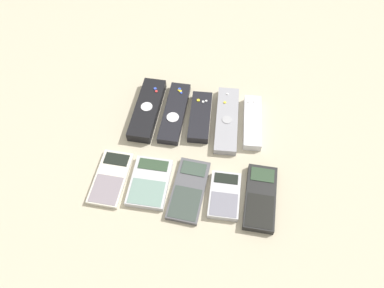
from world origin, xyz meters
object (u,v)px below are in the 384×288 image
at_px(calculator_3, 225,195).
at_px(calculator_0, 111,178).
at_px(remote_0, 147,109).
at_px(remote_1, 175,113).
at_px(remote_2, 200,117).
at_px(calculator_2, 189,190).
at_px(remote_3, 227,120).
at_px(calculator_1, 150,182).
at_px(calculator_4, 260,197).
at_px(remote_4, 252,122).

bearing_deg(calculator_3, calculator_0, 177.77).
bearing_deg(remote_0, remote_1, 3.54).
bearing_deg(calculator_3, remote_0, 135.40).
height_order(remote_1, calculator_3, remote_1).
height_order(remote_2, calculator_2, remote_2).
bearing_deg(calculator_0, remote_3, 41.53).
relative_size(remote_2, calculator_1, 1.22).
bearing_deg(calculator_3, calculator_4, 3.36).
height_order(remote_0, remote_3, remote_0).
height_order(remote_4, calculator_1, remote_4).
relative_size(calculator_0, calculator_1, 1.13).
xyz_separation_m(remote_1, calculator_1, (-0.02, -0.21, -0.00)).
distance_m(remote_1, calculator_3, 0.27).
distance_m(remote_4, calculator_0, 0.38).
bearing_deg(remote_1, calculator_4, -41.45).
distance_m(calculator_0, calculator_2, 0.18).
bearing_deg(calculator_4, calculator_1, -179.17).
bearing_deg(calculator_0, remote_4, 35.32).
distance_m(calculator_3, calculator_4, 0.08).
bearing_deg(remote_2, calculator_0, -134.04).
bearing_deg(remote_2, remote_3, -1.61).
height_order(calculator_3, calculator_4, calculator_4).
xyz_separation_m(remote_3, calculator_2, (-0.06, -0.21, -0.00)).
distance_m(calculator_0, calculator_3, 0.27).
relative_size(remote_2, calculator_4, 0.98).
height_order(remote_1, calculator_1, remote_1).
distance_m(remote_3, calculator_1, 0.26).
distance_m(remote_1, remote_4, 0.20).
relative_size(remote_4, calculator_1, 1.28).
xyz_separation_m(remote_1, remote_4, (0.20, 0.00, 0.00)).
bearing_deg(remote_0, remote_2, 0.56).
xyz_separation_m(remote_0, remote_2, (0.14, 0.00, -0.00)).
height_order(remote_2, calculator_4, remote_2).
xyz_separation_m(remote_0, remote_4, (0.27, 0.00, -0.00)).
distance_m(calculator_1, calculator_3, 0.17).
bearing_deg(remote_1, remote_3, -0.41).
xyz_separation_m(remote_3, remote_4, (0.07, 0.00, 0.00)).
relative_size(remote_0, calculator_1, 1.52).
height_order(calculator_0, calculator_1, calculator_1).
xyz_separation_m(remote_4, calculator_1, (-0.22, -0.21, -0.00)).
distance_m(remote_3, calculator_3, 0.22).
height_order(remote_4, calculator_2, remote_4).
bearing_deg(calculator_1, calculator_4, -0.21).
distance_m(remote_1, remote_3, 0.14).
relative_size(remote_0, remote_1, 1.01).
height_order(remote_0, calculator_4, remote_0).
height_order(remote_1, calculator_4, remote_1).
bearing_deg(calculator_1, remote_4, 43.12).
distance_m(remote_4, calculator_1, 0.31).
xyz_separation_m(remote_4, calculator_4, (0.03, -0.21, -0.00)).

